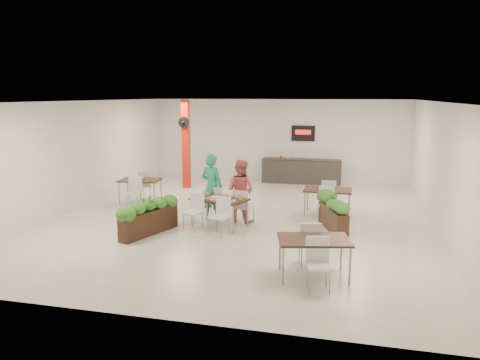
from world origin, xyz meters
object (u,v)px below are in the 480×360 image
planter_left (149,214)px  side_table_b (328,193)px  side_table_a (140,183)px  planter_right (333,211)px  side_table_c (314,245)px  service_counter (301,171)px  main_table (219,203)px  diner_woman (241,191)px  red_column (186,143)px  diner_man (212,187)px

planter_left → side_table_b: size_ratio=1.12×
side_table_a → planter_right: bearing=-20.5°
side_table_c → service_counter: bearing=84.5°
main_table → planter_right: planter_right is taller
diner_woman → side_table_c: diner_woman is taller
diner_woman → red_column: bearing=-35.1°
side_table_b → side_table_c: 4.72m
planter_left → side_table_a: 3.52m
side_table_a → planter_left: bearing=-66.8°
main_table → side_table_b: size_ratio=1.18×
planter_right → planter_left: bearing=-161.2°
planter_left → diner_woman: bearing=41.8°
main_table → planter_left: planter_left is taller
planter_left → side_table_c: (4.15, -1.81, 0.13)m
red_column → planter_left: bearing=-78.7°
service_counter → planter_left: service_counter is taller
planter_left → planter_right: bearing=18.8°
red_column → main_table: (2.62, -4.70, -1.01)m
red_column → side_table_a: (-0.56, -2.66, -1.01)m
service_counter → side_table_c: service_counter is taller
service_counter → side_table_b: size_ratio=1.85×
service_counter → side_table_a: (-4.56, -4.53, 0.14)m
planter_right → side_table_b: size_ratio=1.09×
red_column → diner_woman: bearing=-53.1°
red_column → planter_right: 7.04m
planter_right → service_counter: bearing=103.7°
service_counter → diner_woman: (-0.97, -5.91, 0.35)m
main_table → side_table_c: same height
diner_woman → side_table_b: 2.56m
diner_man → diner_woman: 0.80m
main_table → side_table_a: same height
red_column → service_counter: 4.56m
planter_right → side_table_c: bearing=-93.4°
main_table → diner_woman: 0.80m
diner_man → planter_left: 2.05m
red_column → planter_right: (5.49, -4.26, -1.15)m
diner_man → planter_left: size_ratio=1.00×
diner_woman → side_table_b: size_ratio=1.04×
side_table_c → red_column: bearing=111.7°
diner_man → side_table_a: size_ratio=1.10×
diner_woman → side_table_c: 4.17m
side_table_b → side_table_a: bearing=179.1°
diner_woman → planter_left: (-1.89, -1.69, -0.34)m
side_table_b → side_table_c: bearing=-89.1°
diner_woman → planter_left: bearing=59.9°
service_counter → main_table: service_counter is taller
side_table_a → main_table: bearing=-38.4°
diner_man → service_counter: bearing=-88.6°
diner_woman → side_table_b: diner_woman is taller
red_column → main_table: bearing=-60.8°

